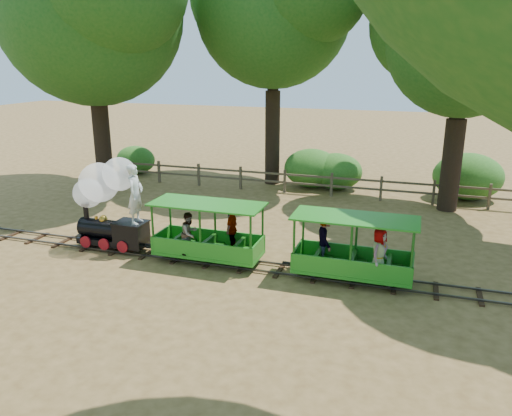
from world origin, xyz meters
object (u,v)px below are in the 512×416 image
(carriage_rear, at_px, (348,250))
(carriage_front, at_px, (209,237))
(locomotive, at_px, (107,197))
(fence, at_px, (308,181))

(carriage_rear, bearing_deg, carriage_front, -179.00)
(locomotive, relative_size, carriage_rear, 0.91)
(carriage_rear, bearing_deg, locomotive, 179.84)
(locomotive, relative_size, carriage_front, 0.91)
(locomotive, xyz_separation_m, fence, (4.29, 7.93, -1.04))
(carriage_rear, distance_m, fence, 8.43)
(carriage_front, bearing_deg, carriage_rear, 1.00)
(carriage_front, height_order, carriage_rear, same)
(carriage_front, distance_m, fence, 8.09)
(carriage_front, relative_size, carriage_rear, 1.00)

